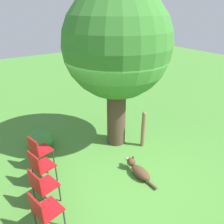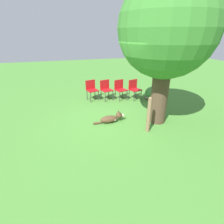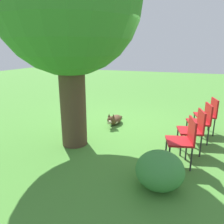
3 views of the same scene
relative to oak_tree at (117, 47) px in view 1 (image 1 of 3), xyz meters
The scene contains 10 objects.
ground_plane 2.98m from the oak_tree, 111.55° to the right, with size 30.00×30.00×0.00m, color #478433.
oak_tree is the anchor object (origin of this frame).
dog 3.04m from the oak_tree, 104.31° to the right, with size 0.30×1.05×0.38m.
fence_post 2.35m from the oak_tree, 49.78° to the right, with size 0.12×0.12×1.09m.
red_chair_0 3.87m from the oak_tree, 148.08° to the right, with size 0.52×0.53×0.85m.
red_chair_1 3.55m from the oak_tree, 157.08° to the right, with size 0.52×0.53×0.85m.
red_chair_2 3.30m from the oak_tree, 168.86° to the right, with size 0.52×0.53×0.85m.
red_chair_3 3.17m from the oak_tree, behind, with size 0.52×0.53×0.85m.
garden_rock 3.38m from the oak_tree, 161.23° to the left, with size 0.36×0.20×0.20m.
low_shrub 3.28m from the oak_tree, 154.49° to the left, with size 0.71×0.71×0.56m.
Camera 1 is at (-2.74, -3.46, 3.67)m, focal length 35.00 mm.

